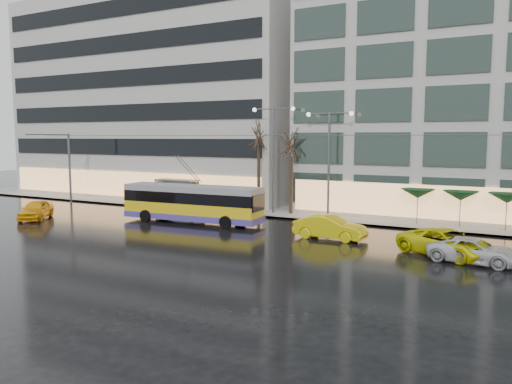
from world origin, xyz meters
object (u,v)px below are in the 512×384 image
Objects in this scene: trolleybus at (192,204)px; street_lamp_near at (273,145)px; bus_shelter at (175,187)px; taxi_a at (36,210)px.

street_lamp_near is (3.79, 6.63, 4.56)m from trolleybus.
trolleybus is 1.28× the size of street_lamp_near.
street_lamp_near reaches higher than bus_shelter.
taxi_a is at bearing -145.04° from street_lamp_near.
taxi_a is at bearing -117.02° from bus_shelter.
street_lamp_near is at bearing 1.64° from taxi_a.
bus_shelter is 12.52m from taxi_a.
trolleybus is 2.56× the size of taxi_a.
trolleybus is 8.89m from street_lamp_near.
street_lamp_near is 2.01× the size of taxi_a.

